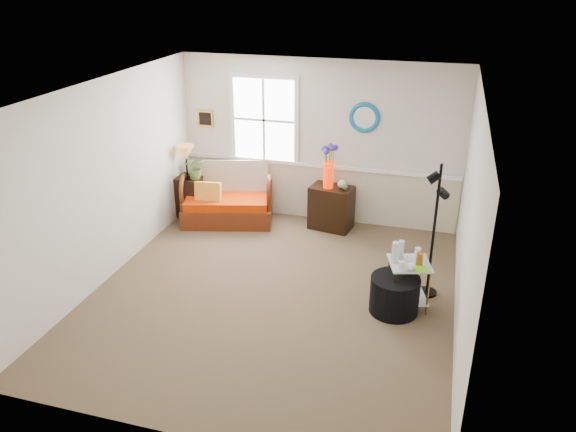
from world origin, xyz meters
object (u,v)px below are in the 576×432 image
(lamp_stand, at_px, (191,196))
(cabinet, at_px, (331,208))
(floor_lamp, at_px, (434,232))
(loveseat, at_px, (227,195))
(side_table, at_px, (408,285))
(ottoman, at_px, (394,295))

(lamp_stand, xyz_separation_m, cabinet, (2.35, 0.17, 0.00))
(cabinet, bearing_deg, floor_lamp, -35.08)
(loveseat, distance_m, side_table, 3.52)
(side_table, height_order, floor_lamp, floor_lamp)
(floor_lamp, relative_size, ottoman, 2.94)
(loveseat, bearing_deg, cabinet, -7.66)
(lamp_stand, relative_size, floor_lamp, 0.40)
(side_table, xyz_separation_m, floor_lamp, (0.23, 0.38, 0.57))
(floor_lamp, xyz_separation_m, ottoman, (-0.37, -0.53, -0.65))
(side_table, bearing_deg, ottoman, -131.82)
(loveseat, bearing_deg, lamp_stand, 161.23)
(floor_lamp, bearing_deg, cabinet, 114.79)
(loveseat, distance_m, floor_lamp, 3.58)
(side_table, relative_size, ottoman, 1.02)
(loveseat, relative_size, cabinet, 2.05)
(cabinet, xyz_separation_m, floor_lamp, (1.60, -1.60, 0.53))
(loveseat, bearing_deg, ottoman, -48.26)
(side_table, distance_m, floor_lamp, 0.72)
(cabinet, bearing_deg, ottoman, -50.08)
(ottoman, bearing_deg, cabinet, 120.03)
(lamp_stand, distance_m, cabinet, 2.36)
(lamp_stand, height_order, ottoman, lamp_stand)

